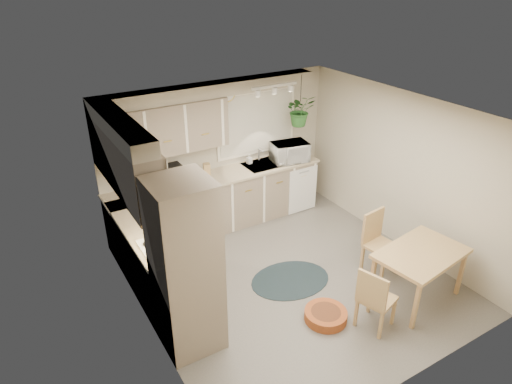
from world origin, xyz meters
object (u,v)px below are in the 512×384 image
at_px(chair_back, 382,245).
at_px(pet_bed, 326,315).
at_px(dining_table, 417,275).
at_px(braided_rug, 290,280).
at_px(microwave, 290,150).
at_px(chair_left, 377,297).

bearing_deg(chair_back, pet_bed, 9.06).
bearing_deg(dining_table, pet_bed, 168.10).
bearing_deg(braided_rug, pet_bed, -94.64).
bearing_deg(microwave, chair_left, -94.53).
xyz_separation_m(dining_table, chair_left, (-0.83, -0.11, 0.07)).
distance_m(chair_back, microwave, 2.34).
bearing_deg(chair_back, braided_rug, -29.66).
distance_m(chair_left, microwave, 3.17).
xyz_separation_m(chair_back, braided_rug, (-1.21, 0.49, -0.46)).
bearing_deg(dining_table, chair_left, -172.67).
xyz_separation_m(chair_back, microwave, (-0.06, 2.23, 0.68)).
bearing_deg(pet_bed, chair_back, 16.55).
xyz_separation_m(dining_table, chair_back, (0.00, 0.65, 0.10)).
relative_size(dining_table, chair_left, 1.34).
height_order(dining_table, microwave, microwave).
distance_m(chair_back, braided_rug, 1.39).
bearing_deg(chair_left, microwave, 147.78).
height_order(chair_back, pet_bed, chair_back).
relative_size(dining_table, chair_back, 1.25).
height_order(chair_back, braided_rug, chair_back).
bearing_deg(braided_rug, chair_left, -73.09).
height_order(pet_bed, microwave, microwave).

